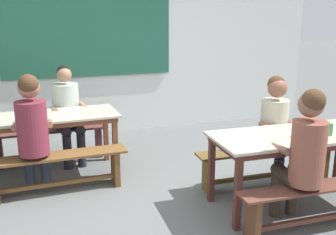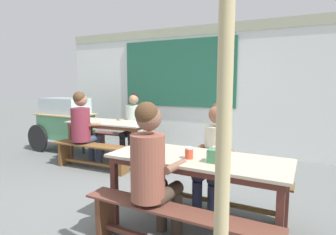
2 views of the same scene
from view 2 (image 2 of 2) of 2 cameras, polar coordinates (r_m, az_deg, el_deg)
ground_plane at (r=3.87m, az=-8.21°, el=-15.59°), size 40.00×40.00×0.00m
backdrop_wall at (r=6.09m, az=6.33°, el=6.56°), size 6.94×0.23×2.71m
dining_table_far at (r=5.27m, az=-12.05°, el=-1.73°), size 1.58×0.73×0.77m
dining_table_near at (r=2.77m, az=6.14°, el=-9.65°), size 1.79×0.78×0.77m
bench_far_back at (r=5.76m, az=-8.88°, el=-4.92°), size 1.53×0.31×0.44m
bench_far_front at (r=4.95m, az=-15.50°, el=-7.05°), size 1.54×0.32×0.44m
bench_near_back at (r=3.37m, az=9.36°, el=-13.87°), size 1.74×0.31×0.44m
bench_near_front at (r=2.50m, az=1.32°, el=-21.83°), size 1.76×0.30×0.44m
food_cart at (r=6.39m, az=-20.69°, el=-0.48°), size 1.58×0.78×1.17m
person_center_facing at (r=5.50m, az=-7.28°, el=-0.88°), size 0.49×0.60×1.29m
person_near_front at (r=2.47m, az=-3.28°, el=-10.07°), size 0.45×0.56×1.34m
person_left_back_turned at (r=5.05m, az=-17.25°, el=-1.34°), size 0.44×0.55×1.35m
person_right_near_table at (r=3.16m, az=9.86°, el=-7.00°), size 0.45×0.56×1.28m
tissue_box at (r=2.58m, az=9.85°, el=-7.81°), size 0.13×0.13×0.15m
condiment_jar at (r=2.67m, az=4.40°, el=-7.40°), size 0.08×0.08×0.11m
wooden_support_post at (r=1.62m, az=11.58°, el=-0.77°), size 0.09×0.09×2.55m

